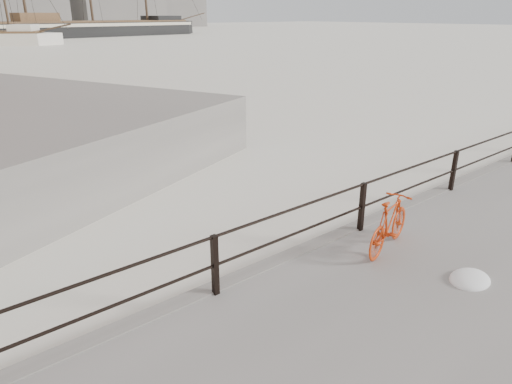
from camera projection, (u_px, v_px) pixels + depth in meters
ground at (443, 201)px, 11.43m from camera, size 400.00×400.00×0.00m
guardrail at (454, 171)px, 11.02m from camera, size 28.00×0.10×1.00m
bicycle at (389, 224)px, 8.21m from camera, size 1.69×0.65×1.02m
barque_black at (95, 36)px, 93.19m from camera, size 58.07×24.33×32.18m
industrial_east at (171, 6)px, 162.82m from camera, size 20.00×16.00×14.00m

